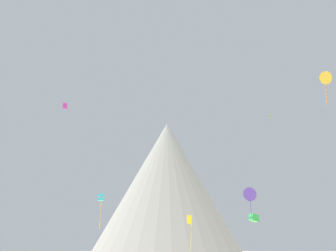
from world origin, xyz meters
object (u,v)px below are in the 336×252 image
kite_green_low (254,218)px  kite_lime_high (270,116)px  kite_magenta_high (65,106)px  kite_yellow_low (190,224)px  kite_gold_high (325,78)px  kite_cyan_low (101,198)px  rock_massif (165,192)px  kite_indigo_low (250,194)px

kite_green_low → kite_lime_high: bearing=127.1°
kite_magenta_high → kite_yellow_low: size_ratio=0.25×
kite_gold_high → kite_green_low: 28.54m
kite_green_low → kite_gold_high: bearing=7.1°
kite_magenta_high → kite_cyan_low: size_ratio=0.28×
kite_green_low → kite_cyan_low: bearing=-82.5°
rock_massif → kite_green_low: (14.11, -66.15, -13.97)m
rock_massif → kite_lime_high: size_ratio=26.84×
kite_cyan_low → kite_green_low: 29.89m
kite_magenta_high → kite_lime_high: (46.35, 11.42, 2.59)m
kite_lime_high → kite_cyan_low: bearing=147.3°
kite_indigo_low → kite_cyan_low: 26.56m
kite_indigo_low → kite_cyan_low: bearing=48.6°
kite_gold_high → kite_cyan_low: 40.23m
kite_yellow_low → kite_cyan_low: bearing=-66.9°
rock_massif → kite_gold_high: size_ratio=12.05×
rock_massif → kite_green_low: rock_massif is taller
kite_yellow_low → kite_green_low: (12.52, 3.29, 1.29)m
kite_gold_high → kite_magenta_high: 49.27m
kite_gold_high → kite_indigo_low: (-9.81, 13.45, -16.69)m
rock_massif → kite_cyan_low: rock_massif is taller
kite_indigo_low → kite_green_low: kite_indigo_low is taller
kite_cyan_low → kite_magenta_high: bearing=42.0°
rock_massif → kite_green_low: 69.07m
kite_indigo_low → kite_lime_high: 29.31m
kite_gold_high → kite_cyan_low: kite_gold_high is taller
kite_cyan_low → kite_indigo_low: bearing=-69.1°
kite_gold_high → kite_lime_high: (1.02, 30.64, 4.44)m
rock_massif → kite_lime_high: rock_massif is taller
kite_gold_high → kite_green_low: kite_gold_high is taller
rock_massif → kite_gold_high: bearing=-75.3°
kite_gold_high → kite_yellow_low: size_ratio=0.95×
kite_yellow_low → kite_green_low: 13.01m
kite_indigo_low → kite_cyan_low: (-25.45, -7.42, -1.70)m
kite_indigo_low → kite_cyan_low: kite_indigo_low is taller
kite_green_low → kite_indigo_low: bearing=-36.9°
rock_massif → kite_magenta_high: (-23.16, -65.17, 8.30)m
kite_lime_high → kite_green_low: bearing=167.0°
kite_cyan_low → kite_lime_high: bearing=-51.2°
kite_indigo_low → kite_lime_high: size_ratio=2.32×
kite_yellow_low → kite_green_low: size_ratio=3.27×
kite_gold_high → kite_cyan_low: size_ratio=1.07×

